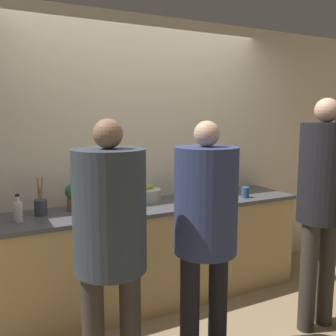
{
  "coord_description": "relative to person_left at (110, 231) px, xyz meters",
  "views": [
    {
      "loc": [
        -1.41,
        -2.61,
        1.7
      ],
      "look_at": [
        0.0,
        0.14,
        1.25
      ],
      "focal_mm": 40.0,
      "sensor_mm": 36.0,
      "label": 1
    }
  ],
  "objects": [
    {
      "name": "ground_plane",
      "position": [
        0.76,
        0.62,
        -1.04
      ],
      "size": [
        14.0,
        14.0,
        0.0
      ],
      "primitive_type": "plane",
      "color": "#9E8460"
    },
    {
      "name": "cup_blue",
      "position": [
        1.62,
        0.81,
        -0.08
      ],
      "size": [
        0.08,
        0.08,
        0.1
      ],
      "color": "#335184",
      "rests_on": "counter"
    },
    {
      "name": "utensil_crock",
      "position": [
        -0.23,
        1.05,
        -0.06
      ],
      "size": [
        0.1,
        0.1,
        0.3
      ],
      "color": "#3D424C",
      "rests_on": "counter"
    },
    {
      "name": "person_left",
      "position": [
        0.0,
        0.0,
        0.0
      ],
      "size": [
        0.42,
        0.42,
        1.68
      ],
      "color": "#38332D",
      "rests_on": "ground_plane"
    },
    {
      "name": "fruit_bowl",
      "position": [
        0.72,
        1.12,
        -0.08
      ],
      "size": [
        0.27,
        0.27,
        0.15
      ],
      "color": "beige",
      "rests_on": "counter"
    },
    {
      "name": "potted_plant",
      "position": [
        0.04,
        1.07,
        -0.01
      ],
      "size": [
        0.13,
        0.13,
        0.23
      ],
      "color": "#9E6042",
      "rests_on": "counter"
    },
    {
      "name": "wall_back",
      "position": [
        0.76,
        1.29,
        0.26
      ],
      "size": [
        5.2,
        0.06,
        2.6
      ],
      "color": "beige",
      "rests_on": "ground_plane"
    },
    {
      "name": "counter",
      "position": [
        0.76,
        0.98,
        -0.58
      ],
      "size": [
        2.75,
        0.65,
        0.9
      ],
      "color": "tan",
      "rests_on": "ground_plane"
    },
    {
      "name": "person_right",
      "position": [
        1.69,
        -0.02,
        0.07
      ],
      "size": [
        0.37,
        0.37,
        1.82
      ],
      "color": "#38332D",
      "rests_on": "ground_plane"
    },
    {
      "name": "bottle_green",
      "position": [
        1.03,
        1.03,
        -0.07
      ],
      "size": [
        0.06,
        0.06,
        0.15
      ],
      "color": "#236033",
      "rests_on": "counter"
    },
    {
      "name": "person_center",
      "position": [
        0.65,
        0.01,
        -0.01
      ],
      "size": [
        0.42,
        0.42,
        1.66
      ],
      "color": "black",
      "rests_on": "ground_plane"
    },
    {
      "name": "bottle_clear",
      "position": [
        -0.41,
        0.92,
        -0.05
      ],
      "size": [
        0.06,
        0.06,
        0.21
      ],
      "color": "silver",
      "rests_on": "counter"
    }
  ]
}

